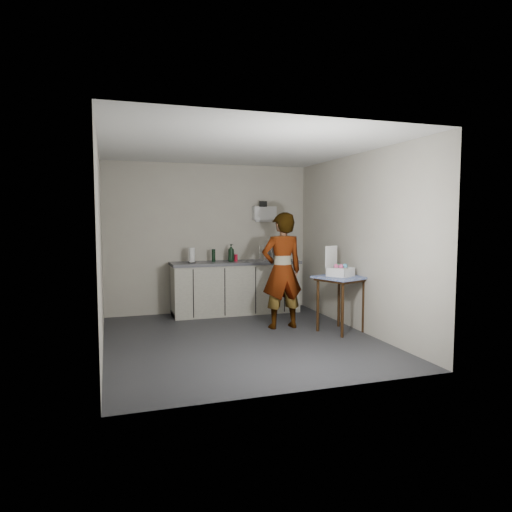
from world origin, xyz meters
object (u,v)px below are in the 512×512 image
object	(u,v)px
kitchen_counter	(236,289)
dish_rack	(271,257)
side_table	(341,283)
standing_man	(282,271)
soda_can	(236,258)
bakery_box	(339,269)
soap_bottle	(231,253)
dark_bottle	(214,255)
paper_towel	(192,256)

from	to	relation	value
kitchen_counter	dish_rack	world-z (taller)	dish_rack
side_table	dish_rack	distance (m)	1.78
standing_man	soda_can	size ratio (longest dim) A/B	14.90
dish_rack	soda_can	bearing A→B (deg)	172.16
soda_can	bakery_box	bearing A→B (deg)	-58.54
soap_bottle	dish_rack	bearing A→B (deg)	-3.18
soap_bottle	side_table	bearing A→B (deg)	-55.83
standing_man	soda_can	distance (m)	1.35
soap_bottle	bakery_box	size ratio (longest dim) A/B	0.69
soap_bottle	dark_bottle	xyz separation A→B (m)	(-0.30, 0.03, -0.04)
dark_bottle	soda_can	bearing A→B (deg)	1.69
dish_rack	bakery_box	bearing A→B (deg)	-74.74
kitchen_counter	side_table	world-z (taller)	kitchen_counter
dish_rack	soap_bottle	bearing A→B (deg)	176.82
soap_bottle	dark_bottle	size ratio (longest dim) A/B	1.37
kitchen_counter	side_table	size ratio (longest dim) A/B	2.74
soda_can	dark_bottle	bearing A→B (deg)	-178.31
kitchen_counter	standing_man	world-z (taller)	standing_man
standing_man	dish_rack	xyz separation A→B (m)	(0.26, 1.21, 0.10)
soda_can	dish_rack	size ratio (longest dim) A/B	0.31
soda_can	bakery_box	size ratio (longest dim) A/B	0.27
standing_man	soap_bottle	size ratio (longest dim) A/B	5.81
kitchen_counter	dark_bottle	world-z (taller)	dark_bottle
side_table	soap_bottle	distance (m)	2.13
dish_rack	bakery_box	xyz separation A→B (m)	(0.46, -1.67, -0.06)
soap_bottle	dish_rack	size ratio (longest dim) A/B	0.79
dark_bottle	paper_towel	world-z (taller)	paper_towel
soap_bottle	soda_can	bearing A→B (deg)	24.81
kitchen_counter	bakery_box	bearing A→B (deg)	-57.55
soda_can	dark_bottle	distance (m)	0.40
soda_can	paper_towel	size ratio (longest dim) A/B	0.46
dark_bottle	bakery_box	xyz separation A→B (m)	(1.47, -1.74, -0.11)
dark_bottle	dish_rack	world-z (taller)	dish_rack
dish_rack	bakery_box	size ratio (longest dim) A/B	0.87
soap_bottle	dark_bottle	distance (m)	0.31
kitchen_counter	dish_rack	distance (m)	0.84
kitchen_counter	standing_man	xyz separation A→B (m)	(0.37, -1.25, 0.45)
paper_towel	standing_man	bearing A→B (deg)	-46.84
kitchen_counter	dark_bottle	xyz separation A→B (m)	(-0.39, 0.03, 0.59)
soda_can	dark_bottle	world-z (taller)	dark_bottle
soda_can	paper_towel	world-z (taller)	paper_towel
kitchen_counter	dark_bottle	distance (m)	0.71
side_table	standing_man	distance (m)	0.89
soda_can	kitchen_counter	bearing A→B (deg)	-109.73
side_table	dish_rack	size ratio (longest dim) A/B	2.16
dish_rack	dark_bottle	bearing A→B (deg)	175.88
kitchen_counter	standing_man	distance (m)	1.38
kitchen_counter	soap_bottle	distance (m)	0.64
dark_bottle	soap_bottle	bearing A→B (deg)	-6.34
soap_bottle	soda_can	distance (m)	0.14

